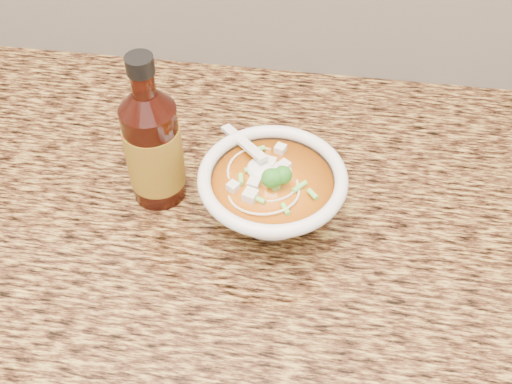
# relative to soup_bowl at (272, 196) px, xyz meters

# --- Properties ---
(cabinet) EXTENTS (4.00, 0.65, 0.86)m
(cabinet) POSITION_rel_soup_bowl_xyz_m (-0.11, 0.00, -0.51)
(cabinet) COLOR #321B0F
(cabinet) RESTS_ON ground
(counter_slab) EXTENTS (4.00, 0.68, 0.04)m
(counter_slab) POSITION_rel_soup_bowl_xyz_m (-0.11, 0.00, -0.06)
(counter_slab) COLOR #A8893D
(counter_slab) RESTS_ON cabinet
(soup_bowl) EXTENTS (0.18, 0.18, 0.10)m
(soup_bowl) POSITION_rel_soup_bowl_xyz_m (0.00, 0.00, 0.00)
(soup_bowl) COLOR white
(soup_bowl) RESTS_ON counter_slab
(hot_sauce_bottle) EXTENTS (0.08, 0.08, 0.22)m
(hot_sauce_bottle) POSITION_rel_soup_bowl_xyz_m (-0.15, 0.02, 0.04)
(hot_sauce_bottle) COLOR #3F1008
(hot_sauce_bottle) RESTS_ON counter_slab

